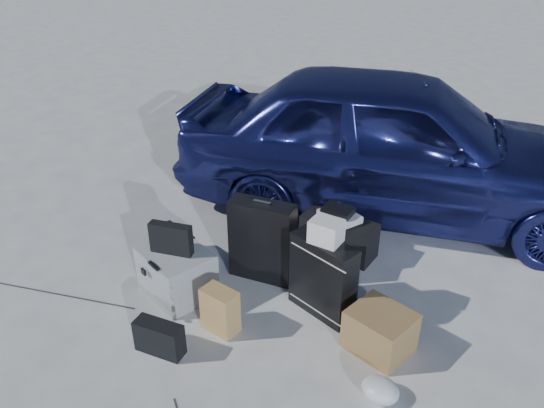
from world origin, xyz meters
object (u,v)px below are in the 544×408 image
at_px(duffel_bag, 339,236).
at_px(suitcase_left, 262,241).
at_px(pelican_case, 177,272).
at_px(car, 396,142).
at_px(briefcase, 179,244).
at_px(suitcase_right, 323,277).
at_px(cardboard_box, 380,331).

bearing_deg(duffel_bag, suitcase_left, -117.88).
distance_m(pelican_case, duffel_bag, 1.56).
xyz_separation_m(car, briefcase, (-1.24, -2.03, -0.61)).
bearing_deg(suitcase_left, briefcase, -175.68).
bearing_deg(duffel_bag, suitcase_right, -70.92).
relative_size(pelican_case, suitcase_right, 0.85).
bearing_deg(duffel_bag, briefcase, -141.33).
height_order(pelican_case, cardboard_box, pelican_case).
relative_size(suitcase_left, duffel_bag, 1.05).
distance_m(pelican_case, suitcase_right, 1.23).
bearing_deg(car, cardboard_box, -177.31).
bearing_deg(suitcase_right, duffel_bag, 121.97).
distance_m(car, suitcase_left, 1.92).
bearing_deg(briefcase, car, 72.69).
xyz_separation_m(briefcase, duffel_bag, (1.19, 0.92, 0.02)).
distance_m(car, duffel_bag, 1.26).
bearing_deg(duffel_bag, cardboard_box, -48.58).
xyz_separation_m(pelican_case, cardboard_box, (1.70, 0.32, -0.04)).
xyz_separation_m(pelican_case, suitcase_left, (0.47, 0.60, 0.16)).
relative_size(pelican_case, cardboard_box, 1.31).
xyz_separation_m(pelican_case, duffel_bag, (0.86, 1.30, -0.03)).
distance_m(suitcase_right, duffel_bag, 0.90).
relative_size(suitcase_left, suitcase_right, 1.11).
bearing_deg(cardboard_box, car, 110.44).
distance_m(briefcase, cardboard_box, 2.03).
height_order(car, duffel_bag, car).
bearing_deg(pelican_case, suitcase_right, 38.31).
xyz_separation_m(car, pelican_case, (-0.92, -2.42, -0.56)).
relative_size(suitcase_right, duffel_bag, 0.95).
relative_size(car, suitcase_left, 6.10).
height_order(car, suitcase_right, car).
bearing_deg(cardboard_box, suitcase_right, 165.94).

